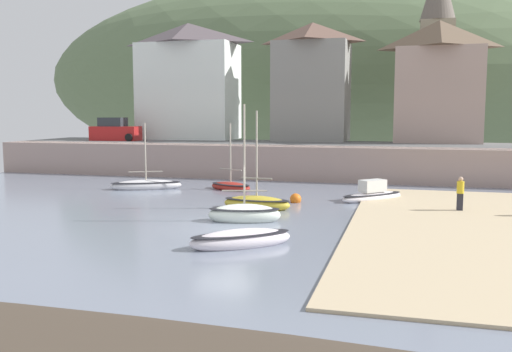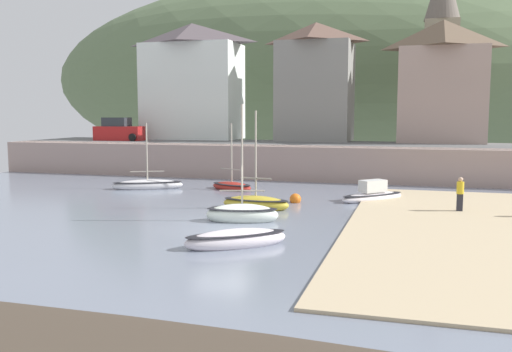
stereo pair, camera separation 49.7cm
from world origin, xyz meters
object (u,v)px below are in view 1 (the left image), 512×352
(waterfront_building_right, at_px, (438,81))
(sailboat_far_left, at_px, (231,186))
(waterfront_building_left, at_px, (189,81))
(motorboat_with_cabin, at_px, (241,239))
(waterfront_building_centre, at_px, (312,81))
(dinghy_open_wooden, at_px, (257,203))
(sailboat_nearest_shore, at_px, (372,195))
(mooring_buoy, at_px, (296,199))
(church_with_spire, at_px, (437,46))
(fishing_boat_green, at_px, (244,214))
(person_near_water, at_px, (460,192))
(sailboat_white_hull, at_px, (146,185))
(parked_car_near_slipway, at_px, (115,131))

(waterfront_building_right, relative_size, sailboat_far_left, 2.26)
(waterfront_building_left, relative_size, motorboat_with_cabin, 2.74)
(waterfront_building_centre, relative_size, dinghy_open_wooden, 1.95)
(motorboat_with_cabin, height_order, sailboat_nearest_shore, sailboat_nearest_shore)
(dinghy_open_wooden, xyz_separation_m, mooring_buoy, (1.51, 2.36, -0.09))
(church_with_spire, distance_m, fishing_boat_green, 30.97)
(waterfront_building_centre, xyz_separation_m, fishing_boat_green, (1.03, -23.83, -7.07))
(sailboat_far_left, relative_size, mooring_buoy, 6.98)
(waterfront_building_right, xyz_separation_m, sailboat_far_left, (-12.74, -14.35, -7.07))
(waterfront_building_centre, height_order, person_near_water, waterfront_building_centre)
(waterfront_building_right, relative_size, dinghy_open_wooden, 1.90)
(sailboat_white_hull, distance_m, sailboat_nearest_shore, 13.98)
(fishing_boat_green, bearing_deg, sailboat_nearest_shore, 42.36)
(church_with_spire, height_order, fishing_boat_green, church_with_spire)
(waterfront_building_left, bearing_deg, waterfront_building_centre, 0.00)
(waterfront_building_centre, bearing_deg, waterfront_building_left, 180.00)
(sailboat_far_left, bearing_deg, waterfront_building_right, 73.60)
(person_near_water, bearing_deg, waterfront_building_centre, 118.60)
(sailboat_white_hull, distance_m, parked_car_near_slipway, 14.08)
(sailboat_far_left, distance_m, person_near_water, 13.87)
(dinghy_open_wooden, height_order, parked_car_near_slipway, dinghy_open_wooden)
(waterfront_building_right, xyz_separation_m, sailboat_nearest_shore, (-3.97, -16.44, -6.98))
(sailboat_white_hull, xyz_separation_m, dinghy_open_wooden, (8.54, -5.05, 0.02))
(sailboat_far_left, relative_size, fishing_boat_green, 0.79)
(sailboat_white_hull, height_order, sailboat_far_left, sailboat_white_hull)
(motorboat_with_cabin, distance_m, dinghy_open_wooden, 7.90)
(sailboat_white_hull, relative_size, motorboat_with_cabin, 1.18)
(church_with_spire, bearing_deg, waterfront_building_left, -169.34)
(waterfront_building_right, bearing_deg, fishing_boat_green, -110.81)
(waterfront_building_right, distance_m, person_near_water, 20.06)
(sailboat_white_hull, relative_size, person_near_water, 2.73)
(waterfront_building_centre, distance_m, person_near_water, 22.62)
(church_with_spire, distance_m, sailboat_nearest_shore, 23.16)
(sailboat_nearest_shore, relative_size, dinghy_open_wooden, 0.73)
(parked_car_near_slipway, relative_size, mooring_buoy, 6.90)
(dinghy_open_wooden, relative_size, mooring_buoy, 8.29)
(waterfront_building_left, height_order, fishing_boat_green, waterfront_building_left)
(church_with_spire, distance_m, motorboat_with_cabin, 34.79)
(waterfront_building_left, distance_m, fishing_boat_green, 27.74)
(waterfront_building_left, distance_m, sailboat_far_left, 18.24)
(motorboat_with_cabin, bearing_deg, mooring_buoy, 53.05)
(waterfront_building_right, height_order, parked_car_near_slipway, waterfront_building_right)
(waterfront_building_centre, height_order, sailboat_white_hull, waterfront_building_centre)
(waterfront_building_centre, relative_size, fishing_boat_green, 1.84)
(waterfront_building_right, distance_m, motorboat_with_cabin, 30.22)
(fishing_boat_green, bearing_deg, motorboat_with_cabin, -88.21)
(waterfront_building_centre, distance_m, church_with_spire, 11.27)
(waterfront_building_right, height_order, dinghy_open_wooden, waterfront_building_right)
(church_with_spire, height_order, sailboat_nearest_shore, church_with_spire)
(waterfront_building_left, height_order, waterfront_building_centre, waterfront_building_left)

